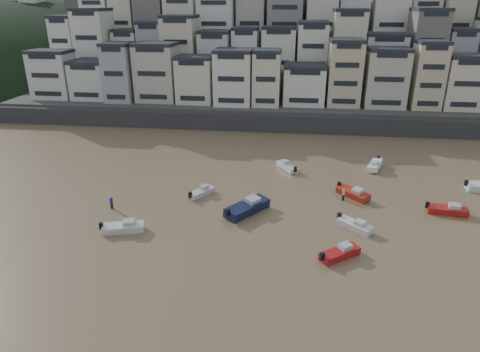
# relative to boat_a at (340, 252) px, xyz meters

# --- Properties ---
(sea_strip) EXTENTS (340.00, 340.00, 0.00)m
(sea_strip) POSITION_rel_boat_a_xyz_m (-124.79, 126.32, -0.68)
(sea_strip) COLOR #496368
(sea_strip) RESTS_ON ground
(harbor_wall) EXTENTS (140.00, 3.00, 3.50)m
(harbor_wall) POSITION_rel_boat_a_xyz_m (-4.79, 46.32, 1.06)
(harbor_wall) COLOR #38383A
(harbor_wall) RESTS_ON ground
(hillside) EXTENTS (141.04, 66.00, 50.00)m
(hillside) POSITION_rel_boat_a_xyz_m (-0.06, 86.16, 12.32)
(hillside) COLOR #4C4C47
(hillside) RESTS_ON ground
(headland) EXTENTS (216.00, 135.00, 53.33)m
(headland) POSITION_rel_boat_a_xyz_m (-109.79, 116.31, -0.67)
(headland) COLOR black
(headland) RESTS_ON ground
(boat_a) EXTENTS (5.02, 4.36, 1.38)m
(boat_a) POSITION_rel_boat_a_xyz_m (0.00, 0.00, 0.00)
(boat_a) COLOR #A81417
(boat_a) RESTS_ON ground
(boat_b) EXTENTS (4.61, 4.34, 1.30)m
(boat_b) POSITION_rel_boat_a_xyz_m (2.32, 6.30, -0.04)
(boat_b) COLOR silver
(boat_b) RESTS_ON ground
(boat_c) EXTENTS (6.15, 7.06, 1.94)m
(boat_c) POSITION_rel_boat_a_xyz_m (-10.71, 8.92, 0.28)
(boat_c) COLOR #13173B
(boat_c) RESTS_ON ground
(boat_d) EXTENTS (5.37, 2.41, 1.41)m
(boat_d) POSITION_rel_boat_a_xyz_m (14.39, 11.77, 0.02)
(boat_d) COLOR #AD1815
(boat_d) RESTS_ON ground
(boat_e) EXTENTS (4.91, 5.04, 1.45)m
(boat_e) POSITION_rel_boat_a_xyz_m (3.13, 15.30, 0.03)
(boat_e) COLOR #9F2313
(boat_e) RESTS_ON ground
(boat_f) EXTENTS (3.63, 4.51, 1.21)m
(boat_f) POSITION_rel_boat_a_xyz_m (-17.57, 13.40, -0.08)
(boat_f) COLOR silver
(boat_f) RESTS_ON ground
(boat_h) EXTENTS (4.00, 4.88, 1.32)m
(boat_h) POSITION_rel_boat_a_xyz_m (-6.03, 24.61, -0.03)
(boat_h) COLOR silver
(boat_h) RESTS_ON ground
(boat_i) EXTENTS (3.55, 5.71, 1.48)m
(boat_i) POSITION_rel_boat_a_xyz_m (7.90, 26.70, 0.05)
(boat_i) COLOR white
(boat_i) RESTS_ON ground
(boat_j) EXTENTS (5.42, 2.97, 1.41)m
(boat_j) POSITION_rel_boat_a_xyz_m (-24.49, 2.35, 0.01)
(boat_j) COLOR silver
(boat_j) RESTS_ON ground
(person_blue) EXTENTS (0.44, 0.44, 1.74)m
(person_blue) POSITION_rel_boat_a_xyz_m (-28.24, 7.97, 0.18)
(person_blue) COLOR #191ABC
(person_blue) RESTS_ON ground
(person_pink) EXTENTS (0.44, 0.44, 1.74)m
(person_pink) POSITION_rel_boat_a_xyz_m (1.73, 14.14, 0.18)
(person_pink) COLOR tan
(person_pink) RESTS_ON ground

